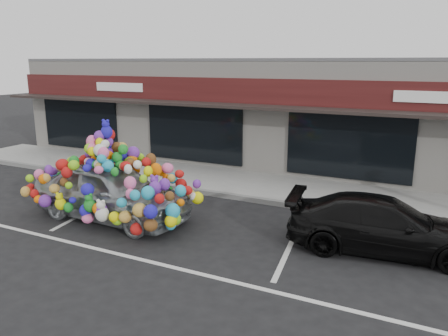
% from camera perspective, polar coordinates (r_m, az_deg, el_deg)
% --- Properties ---
extents(ground, '(90.00, 90.00, 0.00)m').
position_cam_1_polar(ground, '(11.70, -4.63, -7.31)').
color(ground, black).
rests_on(ground, ground).
extents(shop_building, '(24.00, 7.20, 4.31)m').
position_cam_1_polar(shop_building, '(18.76, 8.74, 7.39)').
color(shop_building, silver).
rests_on(shop_building, ground).
extents(sidewalk, '(26.00, 3.00, 0.15)m').
position_cam_1_polar(sidewalk, '(15.06, 3.22, -2.14)').
color(sidewalk, gray).
rests_on(sidewalk, ground).
extents(kerb, '(26.00, 0.18, 0.16)m').
position_cam_1_polar(kerb, '(13.75, 0.74, -3.68)').
color(kerb, slate).
rests_on(kerb, ground).
extents(parking_stripe_left, '(0.73, 4.37, 0.01)m').
position_cam_1_polar(parking_stripe_left, '(13.68, -15.80, -4.62)').
color(parking_stripe_left, silver).
rests_on(parking_stripe_left, ground).
extents(parking_stripe_mid, '(0.73, 4.37, 0.01)m').
position_cam_1_polar(parking_stripe_mid, '(10.80, 8.95, -9.27)').
color(parking_stripe_mid, silver).
rests_on(parking_stripe_mid, ground).
extents(lane_line, '(14.00, 0.12, 0.01)m').
position_cam_1_polar(lane_line, '(8.97, -1.14, -14.12)').
color(lane_line, silver).
rests_on(lane_line, ground).
extents(toy_car, '(3.26, 4.87, 2.80)m').
position_cam_1_polar(toy_car, '(12.18, -14.63, -2.17)').
color(toy_car, '#93969C').
rests_on(toy_car, ground).
extents(black_sedan, '(2.27, 4.46, 1.24)m').
position_cam_1_polar(black_sedan, '(10.51, 20.11, -7.03)').
color(black_sedan, black).
rests_on(black_sedan, ground).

